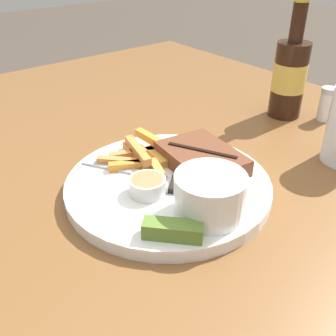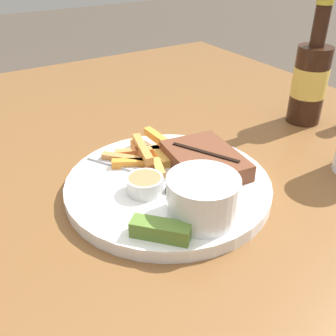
{
  "view_description": "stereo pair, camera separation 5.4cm",
  "coord_description": "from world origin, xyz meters",
  "px_view_note": "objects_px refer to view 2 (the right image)",
  "views": [
    {
      "loc": [
        0.36,
        -0.29,
        1.06
      ],
      "look_at": [
        0.0,
        0.0,
        0.78
      ],
      "focal_mm": 42.0,
      "sensor_mm": 36.0,
      "label": 1
    },
    {
      "loc": [
        0.39,
        -0.24,
        1.06
      ],
      "look_at": [
        0.0,
        0.0,
        0.78
      ],
      "focal_mm": 42.0,
      "sensor_mm": 36.0,
      "label": 2
    }
  ],
  "objects_px": {
    "steak_portion": "(203,159)",
    "pickle_spear": "(160,230)",
    "dinner_plate": "(168,186)",
    "dipping_sauce_cup": "(145,184)",
    "knife_utensil": "(184,168)",
    "coleslaw_cup": "(203,195)",
    "fork_utensil": "(123,166)",
    "beer_bottle": "(310,80)"
  },
  "relations": [
    {
      "from": "coleslaw_cup",
      "to": "knife_utensil",
      "type": "distance_m",
      "value": 0.11
    },
    {
      "from": "steak_portion",
      "to": "fork_utensil",
      "type": "xyz_separation_m",
      "value": [
        -0.06,
        -0.1,
        -0.01
      ]
    },
    {
      "from": "coleslaw_cup",
      "to": "dinner_plate",
      "type": "bearing_deg",
      "value": 175.26
    },
    {
      "from": "dinner_plate",
      "to": "beer_bottle",
      "type": "relative_size",
      "value": 1.25
    },
    {
      "from": "dipping_sauce_cup",
      "to": "fork_utensil",
      "type": "relative_size",
      "value": 0.4
    },
    {
      "from": "knife_utensil",
      "to": "beer_bottle",
      "type": "relative_size",
      "value": 0.6
    },
    {
      "from": "dinner_plate",
      "to": "coleslaw_cup",
      "type": "distance_m",
      "value": 0.1
    },
    {
      "from": "pickle_spear",
      "to": "knife_utensil",
      "type": "bearing_deg",
      "value": 135.53
    },
    {
      "from": "dinner_plate",
      "to": "coleslaw_cup",
      "type": "height_order",
      "value": "coleslaw_cup"
    },
    {
      "from": "coleslaw_cup",
      "to": "beer_bottle",
      "type": "xyz_separation_m",
      "value": [
        -0.15,
        0.36,
        0.03
      ]
    },
    {
      "from": "coleslaw_cup",
      "to": "pickle_spear",
      "type": "height_order",
      "value": "coleslaw_cup"
    },
    {
      "from": "dipping_sauce_cup",
      "to": "pickle_spear",
      "type": "bearing_deg",
      "value": -18.47
    },
    {
      "from": "fork_utensil",
      "to": "dipping_sauce_cup",
      "type": "bearing_deg",
      "value": -32.3
    },
    {
      "from": "fork_utensil",
      "to": "steak_portion",
      "type": "bearing_deg",
      "value": 29.07
    },
    {
      "from": "dinner_plate",
      "to": "dipping_sauce_cup",
      "type": "distance_m",
      "value": 0.05
    },
    {
      "from": "beer_bottle",
      "to": "dinner_plate",
      "type": "bearing_deg",
      "value": -79.6
    },
    {
      "from": "dipping_sauce_cup",
      "to": "beer_bottle",
      "type": "height_order",
      "value": "beer_bottle"
    },
    {
      "from": "beer_bottle",
      "to": "steak_portion",
      "type": "bearing_deg",
      "value": -78.26
    },
    {
      "from": "dinner_plate",
      "to": "knife_utensil",
      "type": "relative_size",
      "value": 2.1
    },
    {
      "from": "dinner_plate",
      "to": "steak_portion",
      "type": "distance_m",
      "value": 0.07
    },
    {
      "from": "dinner_plate",
      "to": "fork_utensil",
      "type": "xyz_separation_m",
      "value": [
        -0.07,
        -0.04,
        0.01
      ]
    },
    {
      "from": "fork_utensil",
      "to": "coleslaw_cup",
      "type": "bearing_deg",
      "value": -18.97
    },
    {
      "from": "dipping_sauce_cup",
      "to": "pickle_spear",
      "type": "height_order",
      "value": "dipping_sauce_cup"
    },
    {
      "from": "pickle_spear",
      "to": "steak_portion",
      "type": "bearing_deg",
      "value": 126.95
    },
    {
      "from": "dinner_plate",
      "to": "coleslaw_cup",
      "type": "bearing_deg",
      "value": -4.74
    },
    {
      "from": "steak_portion",
      "to": "dipping_sauce_cup",
      "type": "xyz_separation_m",
      "value": [
        0.01,
        -0.1,
        -0.0
      ]
    },
    {
      "from": "coleslaw_cup",
      "to": "beer_bottle",
      "type": "height_order",
      "value": "beer_bottle"
    },
    {
      "from": "steak_portion",
      "to": "dinner_plate",
      "type": "bearing_deg",
      "value": -85.74
    },
    {
      "from": "steak_portion",
      "to": "pickle_spear",
      "type": "height_order",
      "value": "steak_portion"
    },
    {
      "from": "dinner_plate",
      "to": "fork_utensil",
      "type": "distance_m",
      "value": 0.08
    },
    {
      "from": "dipping_sauce_cup",
      "to": "knife_utensil",
      "type": "distance_m",
      "value": 0.08
    },
    {
      "from": "coleslaw_cup",
      "to": "knife_utensil",
      "type": "height_order",
      "value": "coleslaw_cup"
    },
    {
      "from": "pickle_spear",
      "to": "fork_utensil",
      "type": "bearing_deg",
      "value": 168.58
    },
    {
      "from": "steak_portion",
      "to": "knife_utensil",
      "type": "xyz_separation_m",
      "value": [
        -0.01,
        -0.03,
        -0.01
      ]
    },
    {
      "from": "knife_utensil",
      "to": "dinner_plate",
      "type": "bearing_deg",
      "value": 157.05
    },
    {
      "from": "coleslaw_cup",
      "to": "knife_utensil",
      "type": "bearing_deg",
      "value": 157.42
    },
    {
      "from": "steak_portion",
      "to": "coleslaw_cup",
      "type": "bearing_deg",
      "value": -36.9
    },
    {
      "from": "dinner_plate",
      "to": "dipping_sauce_cup",
      "type": "bearing_deg",
      "value": -80.34
    },
    {
      "from": "steak_portion",
      "to": "beer_bottle",
      "type": "height_order",
      "value": "beer_bottle"
    },
    {
      "from": "fork_utensil",
      "to": "beer_bottle",
      "type": "distance_m",
      "value": 0.39
    },
    {
      "from": "fork_utensil",
      "to": "beer_bottle",
      "type": "relative_size",
      "value": 0.53
    },
    {
      "from": "dinner_plate",
      "to": "fork_utensil",
      "type": "relative_size",
      "value": 2.36
    }
  ]
}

